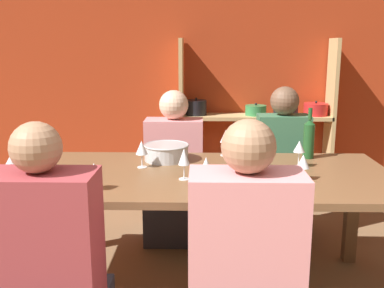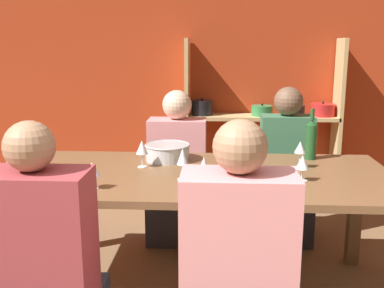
{
  "view_description": "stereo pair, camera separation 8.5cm",
  "coord_description": "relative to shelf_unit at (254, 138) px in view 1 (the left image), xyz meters",
  "views": [
    {
      "loc": [
        0.23,
        -0.74,
        1.48
      ],
      "look_at": [
        0.17,
        1.87,
        0.9
      ],
      "focal_mm": 42.0,
      "sensor_mm": 36.0,
      "label": 1
    },
    {
      "loc": [
        0.31,
        -0.73,
        1.48
      ],
      "look_at": [
        0.17,
        1.87,
        0.9
      ],
      "focal_mm": 42.0,
      "sensor_mm": 36.0,
      "label": 2
    }
  ],
  "objects": [
    {
      "name": "wine_glass_white_c",
      "position": [
        -1.07,
        -2.18,
        0.28
      ],
      "size": [
        0.08,
        0.08,
        0.14
      ],
      "color": "white",
      "rests_on": "dining_table"
    },
    {
      "name": "wine_glass_empty_b",
      "position": [
        -0.88,
        -1.75,
        0.3
      ],
      "size": [
        0.07,
        0.07,
        0.17
      ],
      "color": "white",
      "rests_on": "dining_table"
    },
    {
      "name": "wall_back_red",
      "position": [
        -0.75,
        0.2,
        0.77
      ],
      "size": [
        8.8,
        0.06,
        2.7
      ],
      "color": "#B23819",
      "rests_on": "ground_plane"
    },
    {
      "name": "dining_table",
      "position": [
        -0.58,
        -1.86,
        0.1
      ],
      "size": [
        2.34,
        1.01,
        0.75
      ],
      "color": "brown",
      "rests_on": "ground_plane"
    },
    {
      "name": "person_far_a",
      "position": [
        0.1,
        -1.01,
        -0.14
      ],
      "size": [
        0.39,
        0.49,
        1.18
      ],
      "rotation": [
        0.0,
        0.0,
        3.14
      ],
      "color": "#2D2D38",
      "rests_on": "ground_plane"
    },
    {
      "name": "wine_glass_white_d",
      "position": [
        -0.61,
        -1.99,
        0.3
      ],
      "size": [
        0.06,
        0.06,
        0.18
      ],
      "color": "white",
      "rests_on": "dining_table"
    },
    {
      "name": "wine_glass_red_a",
      "position": [
        -1.65,
        -1.76,
        0.28
      ],
      "size": [
        0.07,
        0.07,
        0.15
      ],
      "color": "white",
      "rests_on": "dining_table"
    },
    {
      "name": "wine_glass_empty_c",
      "position": [
        -0.36,
        -1.43,
        0.3
      ],
      "size": [
        0.08,
        0.08,
        0.18
      ],
      "color": "white",
      "rests_on": "dining_table"
    },
    {
      "name": "wine_glass_white_a",
      "position": [
        -0.49,
        -2.11,
        0.28
      ],
      "size": [
        0.07,
        0.07,
        0.16
      ],
      "color": "white",
      "rests_on": "dining_table"
    },
    {
      "name": "mixing_bowl",
      "position": [
        -0.75,
        -1.57,
        0.23
      ],
      "size": [
        0.29,
        0.29,
        0.1
      ],
      "color": "#B7BABC",
      "rests_on": "dining_table"
    },
    {
      "name": "wine_glass_white_b",
      "position": [
        -0.1,
        -2.23,
        0.28
      ],
      "size": [
        0.08,
        0.08,
        0.14
      ],
      "color": "white",
      "rests_on": "dining_table"
    },
    {
      "name": "wine_glass_red_b",
      "position": [
        0.04,
        -1.98,
        0.28
      ],
      "size": [
        0.07,
        0.07,
        0.14
      ],
      "color": "white",
      "rests_on": "dining_table"
    },
    {
      "name": "cell_phone",
      "position": [
        -0.51,
        -1.8,
        0.18
      ],
      "size": [
        0.17,
        0.12,
        0.01
      ],
      "color": "silver",
      "rests_on": "dining_table"
    },
    {
      "name": "person_far_b",
      "position": [
        -0.73,
        -1.02,
        -0.16
      ],
      "size": [
        0.44,
        0.55,
        1.15
      ],
      "rotation": [
        0.0,
        0.0,
        3.14
      ],
      "color": "#2D2D38",
      "rests_on": "ground_plane"
    },
    {
      "name": "wine_glass_red_c",
      "position": [
        -1.53,
        -2.09,
        0.3
      ],
      "size": [
        0.08,
        0.08,
        0.16
      ],
      "color": "white",
      "rests_on": "dining_table"
    },
    {
      "name": "wine_glass_empty_a",
      "position": [
        0.07,
        -1.71,
        0.3
      ],
      "size": [
        0.07,
        0.07,
        0.16
      ],
      "color": "white",
      "rests_on": "dining_table"
    },
    {
      "name": "shelf_unit",
      "position": [
        0.0,
        0.0,
        0.0
      ],
      "size": [
        1.49,
        0.3,
        1.54
      ],
      "color": "tan",
      "rests_on": "ground_plane"
    },
    {
      "name": "wine_bottle_green",
      "position": [
        0.18,
        -1.49,
        0.31
      ],
      "size": [
        0.07,
        0.07,
        0.33
      ],
      "color": "#1E4C23",
      "rests_on": "dining_table"
    }
  ]
}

